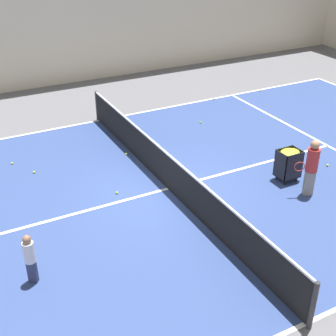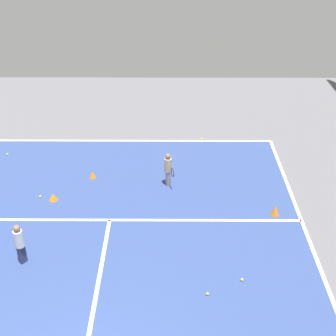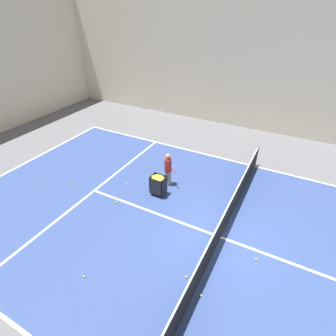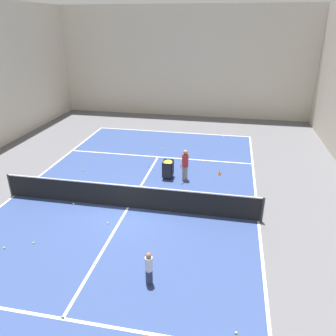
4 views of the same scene
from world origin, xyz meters
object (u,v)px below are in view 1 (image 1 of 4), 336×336
object	(u,v)px
tennis_net	(168,171)
child_midcourt	(30,256)
ball_cart	(289,159)
coach_at_net	(312,164)

from	to	relation	value
tennis_net	child_midcourt	world-z (taller)	child_midcourt
child_midcourt	ball_cart	xyz separation A→B (m)	(-0.87, 7.47, -0.00)
tennis_net	ball_cart	bearing A→B (deg)	70.66
child_midcourt	ball_cart	distance (m)	7.52
tennis_net	ball_cart	xyz separation A→B (m)	(1.14, 3.25, 0.11)
coach_at_net	ball_cart	bearing A→B (deg)	-65.75
coach_at_net	ball_cart	world-z (taller)	coach_at_net
coach_at_net	child_midcourt	bearing A→B (deg)	25.63
ball_cart	child_midcourt	bearing A→B (deg)	-83.35
tennis_net	ball_cart	size ratio (longest dim) A/B	11.82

